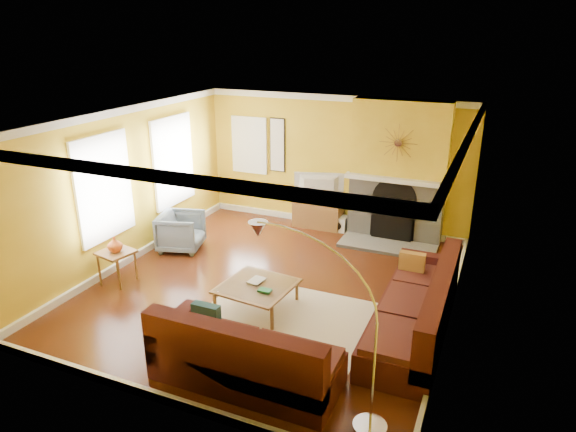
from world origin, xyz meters
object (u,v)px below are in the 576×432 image
at_px(armchair, 181,232).
at_px(side_table, 118,267).
at_px(sectional_sofa, 324,301).
at_px(arc_lamp, 320,330).
at_px(coffee_table, 257,296).
at_px(media_console, 318,214).

bearing_deg(armchair, side_table, 157.39).
height_order(sectional_sofa, arc_lamp, arc_lamp).
bearing_deg(sectional_sofa, armchair, 155.49).
relative_size(armchair, arc_lamp, 0.37).
bearing_deg(coffee_table, side_table, -176.57).
bearing_deg(sectional_sofa, side_table, -179.97).
xyz_separation_m(media_console, side_table, (-2.13, -3.64, 0.00)).
height_order(coffee_table, arc_lamp, arc_lamp).
bearing_deg(armchair, media_console, -58.51).
distance_m(armchair, arc_lamp, 5.01).
bearing_deg(coffee_table, media_console, 95.23).
relative_size(media_console, arc_lamp, 0.47).
xyz_separation_m(coffee_table, armchair, (-2.27, 1.39, 0.16)).
height_order(coffee_table, side_table, side_table).
bearing_deg(coffee_table, armchair, 148.54).
xyz_separation_m(coffee_table, arc_lamp, (1.59, -1.73, 0.86)).
height_order(coffee_table, armchair, armchair).
bearing_deg(media_console, arc_lamp, -69.92).
relative_size(media_console, armchair, 1.29).
relative_size(coffee_table, arc_lamp, 0.47).
relative_size(sectional_sofa, media_console, 3.66).
xyz_separation_m(sectional_sofa, armchair, (-3.36, 1.53, -0.10)).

